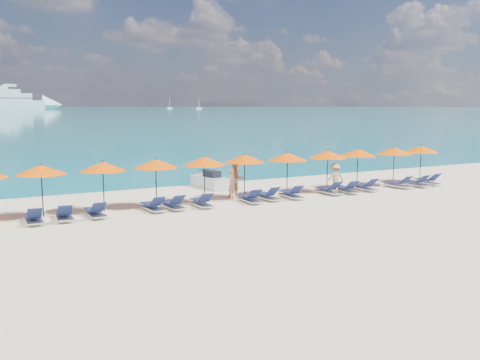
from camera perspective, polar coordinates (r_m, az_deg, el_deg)
name	(u,v)px	position (r m, az deg, el deg)	size (l,w,h in m)	color
ground	(273,217)	(22.80, 3.59, -3.92)	(1400.00, 1400.00, 0.00)	beige
cruise_ship	(2,101)	(560.97, -24.02, 7.73)	(114.00, 26.13, 31.46)	silver
sailboat_near	(170,108)	(593.27, -7.52, 7.64)	(5.57, 1.86, 10.21)	silver
sailboat_far	(199,108)	(568.25, -4.40, 7.69)	(6.47, 2.16, 11.87)	silver
jetski	(210,181)	(30.54, -3.20, -0.09)	(1.29, 2.82, 0.97)	silver
beachgoer_a	(232,184)	(26.78, -0.81, -0.41)	(0.57, 0.38, 1.57)	tan
beachgoer_b	(236,180)	(27.41, -0.44, 0.03)	(0.87, 0.50, 1.80)	tan
beachgoer_c	(335,178)	(29.19, 10.10, 0.21)	(1.04, 0.48, 1.61)	tan
umbrella_2	(41,170)	(23.89, -20.46, 1.04)	(2.10, 2.10, 2.28)	black
umbrella_3	(103,166)	(24.35, -14.43, 1.42)	(2.10, 2.10, 2.28)	black
umbrella_4	(156,164)	(25.03, -8.98, 1.75)	(2.10, 2.10, 2.28)	black
umbrella_5	(204,161)	(25.91, -3.84, 2.04)	(2.10, 2.10, 2.28)	black
umbrella_6	(245,158)	(27.12, 0.49, 2.33)	(2.10, 2.10, 2.28)	black
umbrella_7	(287,157)	(28.10, 5.08, 2.50)	(2.10, 2.10, 2.28)	black
umbrella_8	(328,154)	(29.64, 9.33, 2.71)	(2.10, 2.10, 2.28)	black
umbrella_9	(358,153)	(31.15, 12.46, 2.88)	(2.10, 2.10, 2.28)	black
umbrella_10	(394,151)	(32.85, 16.13, 3.01)	(2.10, 2.10, 2.28)	black
umbrella_11	(421,149)	(34.65, 18.77, 3.15)	(2.10, 2.10, 2.28)	black
lounger_3	(34,218)	(22.93, -21.14, -3.79)	(0.70, 1.73, 0.66)	silver
lounger_4	(64,215)	(23.14, -18.26, -3.54)	(0.77, 1.75, 0.66)	silver
lounger_5	(95,212)	(23.38, -15.20, -3.30)	(0.69, 1.72, 0.66)	silver
lounger_6	(153,206)	(24.14, -9.30, -2.77)	(0.76, 1.75, 0.66)	silver
lounger_7	(173,204)	(24.45, -7.20, -2.59)	(0.75, 1.74, 0.66)	silver
lounger_8	(201,202)	(24.85, -4.15, -2.37)	(0.66, 1.71, 0.66)	silver
lounger_9	(250,198)	(25.87, 1.05, -1.94)	(0.69, 1.73, 0.66)	silver
lounger_10	(267,196)	(26.58, 2.88, -1.68)	(0.70, 1.73, 0.66)	silver
lounger_11	(291,194)	(27.18, 5.49, -1.49)	(0.73, 1.74, 0.66)	silver
lounger_12	(329,190)	(28.68, 9.45, -1.06)	(0.65, 1.71, 0.66)	silver
lounger_13	(346,189)	(29.23, 11.27, -0.93)	(0.75, 1.74, 0.66)	silver
lounger_14	(365,187)	(30.21, 13.16, -0.70)	(0.65, 1.71, 0.66)	silver
lounger_15	(398,184)	(31.75, 16.51, -0.41)	(0.78, 1.75, 0.66)	silver
lounger_16	(416,183)	(32.52, 18.23, -0.28)	(0.72, 1.74, 0.66)	silver
lounger_17	(428,181)	(33.54, 19.40, -0.10)	(0.70, 1.73, 0.66)	silver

